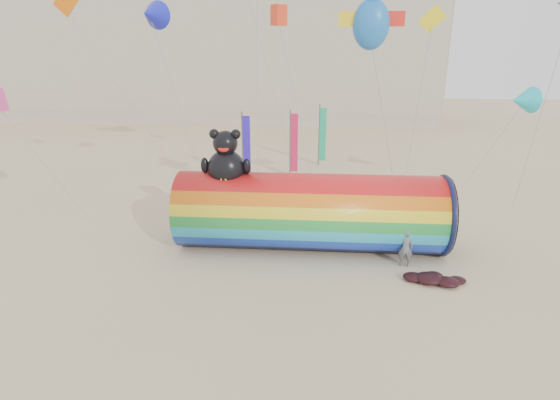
# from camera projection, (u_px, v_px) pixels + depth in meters

# --- Properties ---
(ground) EXTENTS (160.00, 160.00, 0.00)m
(ground) POSITION_uv_depth(u_px,v_px,m) (267.00, 258.00, 20.71)
(ground) COLOR #CCB58C
(ground) RESTS_ON ground
(hotel_building) EXTENTS (60.40, 15.40, 20.60)m
(hotel_building) POSITION_uv_depth(u_px,v_px,m) (218.00, 45.00, 61.77)
(hotel_building) COLOR #B7AD99
(hotel_building) RESTS_ON ground
(windsock_assembly) EXTENTS (12.90, 3.93, 5.95)m
(windsock_assembly) POSITION_uv_depth(u_px,v_px,m) (310.00, 210.00, 21.25)
(windsock_assembly) COLOR red
(windsock_assembly) RESTS_ON ground
(kite_handler) EXTENTS (0.68, 0.47, 1.77)m
(kite_handler) POSITION_uv_depth(u_px,v_px,m) (406.00, 248.00, 19.64)
(kite_handler) COLOR #5C5F63
(kite_handler) RESTS_ON ground
(fabric_bundle) EXTENTS (2.62, 1.35, 0.41)m
(fabric_bundle) POSITION_uv_depth(u_px,v_px,m) (434.00, 279.00, 18.40)
(fabric_bundle) COLOR black
(fabric_bundle) RESTS_ON ground
(festival_banners) EXTENTS (6.35, 5.47, 5.20)m
(festival_banners) POSITION_uv_depth(u_px,v_px,m) (288.00, 141.00, 34.43)
(festival_banners) COLOR #59595E
(festival_banners) RESTS_ON ground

